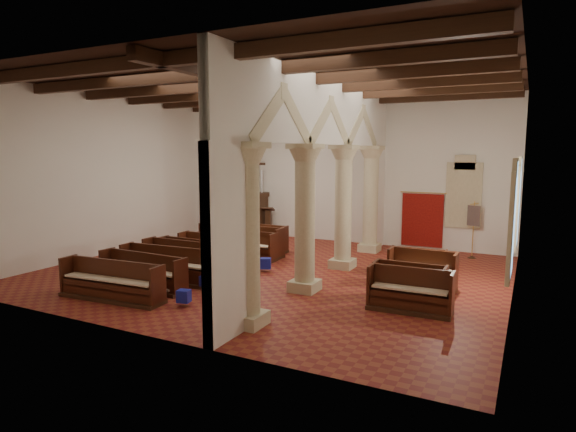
# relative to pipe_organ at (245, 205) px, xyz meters

# --- Properties ---
(floor) EXTENTS (14.00, 14.00, 0.00)m
(floor) POSITION_rel_pipe_organ_xyz_m (4.50, -5.50, -1.37)
(floor) COLOR maroon
(floor) RESTS_ON ground
(ceiling) EXTENTS (14.00, 14.00, 0.00)m
(ceiling) POSITION_rel_pipe_organ_xyz_m (4.50, -5.50, 4.63)
(ceiling) COLOR black
(ceiling) RESTS_ON wall_back
(wall_back) EXTENTS (14.00, 0.02, 6.00)m
(wall_back) POSITION_rel_pipe_organ_xyz_m (4.50, 0.50, 1.63)
(wall_back) COLOR white
(wall_back) RESTS_ON floor
(wall_front) EXTENTS (14.00, 0.02, 6.00)m
(wall_front) POSITION_rel_pipe_organ_xyz_m (4.50, -11.50, 1.63)
(wall_front) COLOR white
(wall_front) RESTS_ON floor
(wall_left) EXTENTS (0.02, 12.00, 6.00)m
(wall_left) POSITION_rel_pipe_organ_xyz_m (-2.50, -5.50, 1.63)
(wall_left) COLOR white
(wall_left) RESTS_ON floor
(wall_right) EXTENTS (0.02, 12.00, 6.00)m
(wall_right) POSITION_rel_pipe_organ_xyz_m (11.50, -5.50, 1.63)
(wall_right) COLOR white
(wall_right) RESTS_ON floor
(ceiling_beams) EXTENTS (13.80, 11.80, 0.30)m
(ceiling_beams) POSITION_rel_pipe_organ_xyz_m (4.50, -5.50, 4.45)
(ceiling_beams) COLOR #3A2112
(ceiling_beams) RESTS_ON wall_back
(arcade) EXTENTS (0.90, 11.90, 6.00)m
(arcade) POSITION_rel_pipe_organ_xyz_m (6.30, -5.50, 2.19)
(arcade) COLOR beige
(arcade) RESTS_ON floor
(window_right_a) EXTENTS (0.03, 1.00, 2.20)m
(window_right_a) POSITION_rel_pipe_organ_xyz_m (11.48, -7.00, 0.83)
(window_right_a) COLOR #367B66
(window_right_a) RESTS_ON wall_right
(window_right_b) EXTENTS (0.03, 1.00, 2.20)m
(window_right_b) POSITION_rel_pipe_organ_xyz_m (11.48, -3.00, 0.83)
(window_right_b) COLOR #367B66
(window_right_b) RESTS_ON wall_right
(window_back) EXTENTS (1.00, 0.03, 2.20)m
(window_back) POSITION_rel_pipe_organ_xyz_m (9.50, 0.48, 0.83)
(window_back) COLOR #367B66
(window_back) RESTS_ON wall_back
(pipe_organ) EXTENTS (2.10, 0.85, 4.40)m
(pipe_organ) POSITION_rel_pipe_organ_xyz_m (0.00, 0.00, 0.00)
(pipe_organ) COLOR #3A2112
(pipe_organ) RESTS_ON floor
(lectern) EXTENTS (0.66, 0.69, 1.39)m
(lectern) POSITION_rel_pipe_organ_xyz_m (1.23, -0.01, -0.79)
(lectern) COLOR #362211
(lectern) RESTS_ON floor
(dossal_curtain) EXTENTS (1.80, 0.07, 2.17)m
(dossal_curtain) POSITION_rel_pipe_organ_xyz_m (8.00, 0.42, -0.21)
(dossal_curtain) COLOR #9D1911
(dossal_curtain) RESTS_ON floor
(processional_banner) EXTENTS (0.45, 0.58, 2.08)m
(processional_banner) POSITION_rel_pipe_organ_xyz_m (10.00, -0.50, -0.62)
(processional_banner) COLOR #3A2112
(processional_banner) RESTS_ON floor
(hymnal_box_a) EXTENTS (0.36, 0.31, 0.31)m
(hymnal_box_a) POSITION_rel_pipe_organ_xyz_m (4.14, -9.57, -1.11)
(hymnal_box_a) COLOR #16369B
(hymnal_box_a) RESTS_ON floor
(hymnal_box_b) EXTENTS (0.34, 0.30, 0.29)m
(hymnal_box_b) POSITION_rel_pipe_organ_xyz_m (3.72, -8.11, -1.13)
(hymnal_box_b) COLOR #163C9B
(hymnal_box_b) RESTS_ON floor
(hymnal_box_c) EXTENTS (0.43, 0.40, 0.34)m
(hymnal_box_c) POSITION_rel_pipe_organ_xyz_m (4.26, -5.60, -1.10)
(hymnal_box_c) COLOR #151593
(hymnal_box_c) RESTS_ON floor
(tube_heater_a) EXTENTS (0.98, 0.37, 0.10)m
(tube_heater_a) POSITION_rel_pipe_organ_xyz_m (2.86, -9.21, -1.21)
(tube_heater_a) COLOR white
(tube_heater_a) RESTS_ON floor
(tube_heater_b) EXTENTS (1.15, 0.20, 0.11)m
(tube_heater_b) POSITION_rel_pipe_organ_xyz_m (1.77, -8.94, -1.21)
(tube_heater_b) COLOR white
(tube_heater_b) RESTS_ON floor
(nave_pew_0) EXTENTS (3.10, 0.90, 1.03)m
(nave_pew_0) POSITION_rel_pipe_organ_xyz_m (2.11, -10.01, -1.03)
(nave_pew_0) COLOR #3A2112
(nave_pew_0) RESTS_ON floor
(nave_pew_1) EXTENTS (2.94, 0.77, 1.00)m
(nave_pew_1) POSITION_rel_pipe_organ_xyz_m (2.06, -8.84, -1.04)
(nave_pew_1) COLOR #3A2112
(nave_pew_1) RESTS_ON floor
(nave_pew_2) EXTENTS (3.31, 0.91, 1.05)m
(nave_pew_2) POSITION_rel_pipe_organ_xyz_m (2.31, -7.97, -1.03)
(nave_pew_2) COLOR #3A2112
(nave_pew_2) RESTS_ON floor
(nave_pew_3) EXTENTS (3.19, 0.74, 1.05)m
(nave_pew_3) POSITION_rel_pipe_organ_xyz_m (2.20, -7.04, -1.03)
(nave_pew_3) COLOR #3A2112
(nave_pew_3) RESTS_ON floor
(nave_pew_4) EXTENTS (2.71, 0.76, 1.00)m
(nave_pew_4) POSITION_rel_pipe_organ_xyz_m (2.02, -6.47, -1.04)
(nave_pew_4) COLOR #3A2112
(nave_pew_4) RESTS_ON floor
(nave_pew_5) EXTENTS (2.98, 0.71, 1.02)m
(nave_pew_5) POSITION_rel_pipe_organ_xyz_m (2.28, -5.47, -1.03)
(nave_pew_5) COLOR #3A2112
(nave_pew_5) RESTS_ON floor
(nave_pew_6) EXTENTS (2.95, 0.71, 1.02)m
(nave_pew_6) POSITION_rel_pipe_organ_xyz_m (2.42, -4.38, -1.03)
(nave_pew_6) COLOR #3A2112
(nave_pew_6) RESTS_ON floor
(nave_pew_7) EXTENTS (3.44, 0.79, 1.11)m
(nave_pew_7) POSITION_rel_pipe_organ_xyz_m (2.15, -3.79, -1.01)
(nave_pew_7) COLOR #3A2112
(nave_pew_7) RESTS_ON floor
(nave_pew_8) EXTENTS (2.91, 0.71, 1.05)m
(nave_pew_8) POSITION_rel_pipe_organ_xyz_m (2.14, -2.93, -1.03)
(nave_pew_8) COLOR #3A2112
(nave_pew_8) RESTS_ON floor
(aisle_pew_0) EXTENTS (2.03, 0.76, 1.06)m
(aisle_pew_0) POSITION_rel_pipe_organ_xyz_m (9.31, -7.41, -1.01)
(aisle_pew_0) COLOR #3A2112
(aisle_pew_0) RESTS_ON floor
(aisle_pew_1) EXTENTS (1.86, 0.68, 0.99)m
(aisle_pew_1) POSITION_rel_pipe_organ_xyz_m (9.10, -6.57, -1.04)
(aisle_pew_1) COLOR #3A2112
(aisle_pew_1) RESTS_ON floor
(aisle_pew_2) EXTENTS (1.88, 0.78, 1.11)m
(aisle_pew_2) POSITION_rel_pipe_organ_xyz_m (9.18, -5.35, -0.99)
(aisle_pew_2) COLOR #3A2112
(aisle_pew_2) RESTS_ON floor
(aisle_pew_3) EXTENTS (1.70, 0.72, 0.97)m
(aisle_pew_3) POSITION_rel_pipe_organ_xyz_m (8.86, -4.45, -1.04)
(aisle_pew_3) COLOR #3A2112
(aisle_pew_3) RESTS_ON floor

